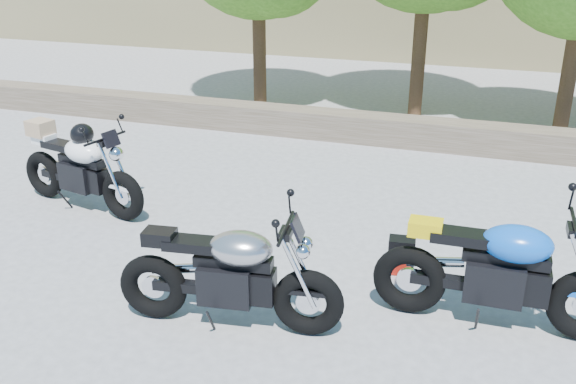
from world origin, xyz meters
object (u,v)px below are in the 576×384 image
(silver_bike, at_px, (230,276))
(backpack, at_px, (401,255))
(blue_bike, at_px, (499,273))
(white_bike, at_px, (79,167))

(silver_bike, height_order, backpack, silver_bike)
(silver_bike, relative_size, backpack, 5.58)
(silver_bike, bearing_deg, blue_bike, 10.81)
(white_bike, relative_size, blue_bike, 0.93)
(silver_bike, distance_m, backpack, 2.16)
(silver_bike, bearing_deg, backpack, 41.30)
(silver_bike, distance_m, blue_bike, 2.57)
(white_bike, bearing_deg, backpack, 7.73)
(backpack, bearing_deg, blue_bike, -44.14)
(white_bike, height_order, blue_bike, white_bike)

